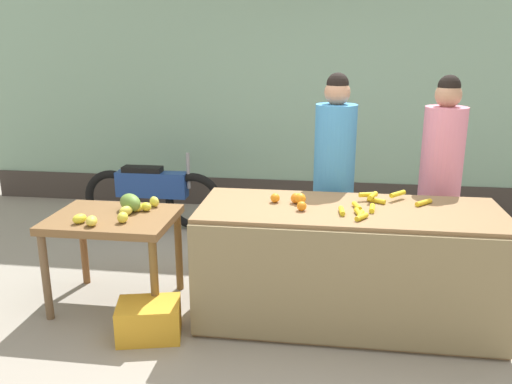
{
  "coord_description": "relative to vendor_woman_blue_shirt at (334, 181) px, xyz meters",
  "views": [
    {
      "loc": [
        0.23,
        -3.64,
        2.03
      ],
      "look_at": [
        -0.3,
        0.15,
        0.94
      ],
      "focal_mm": 36.72,
      "sensor_mm": 36.0,
      "label": 1
    }
  ],
  "objects": [
    {
      "name": "vendor_woman_pink_shirt",
      "position": [
        0.88,
        0.09,
        -0.01
      ],
      "size": [
        0.34,
        0.34,
        1.79
      ],
      "color": "#33333D",
      "rests_on": "ground"
    },
    {
      "name": "vendor_woman_blue_shirt",
      "position": [
        0.0,
        0.0,
        0.0
      ],
      "size": [
        0.34,
        0.34,
        1.8
      ],
      "color": "#33333D",
      "rests_on": "ground"
    },
    {
      "name": "orange_pile",
      "position": [
        -0.29,
        -0.64,
        0.01
      ],
      "size": [
        0.28,
        0.25,
        0.08
      ],
      "color": "orange",
      "rests_on": "fruit_stall_counter"
    },
    {
      "name": "market_wall_back",
      "position": [
        -0.29,
        2.17,
        0.78
      ],
      "size": [
        8.38,
        0.23,
        3.44
      ],
      "color": "#8CB299",
      "rests_on": "ground"
    },
    {
      "name": "ground_plane",
      "position": [
        -0.29,
        -0.66,
        -0.91
      ],
      "size": [
        24.0,
        24.0,
        0.0
      ],
      "primitive_type": "plane",
      "color": "gray"
    },
    {
      "name": "banana_bunch_pile",
      "position": [
        0.28,
        -0.64,
        0.0
      ],
      "size": [
        0.69,
        0.63,
        0.07
      ],
      "color": "gold",
      "rests_on": "fruit_stall_counter"
    },
    {
      "name": "mango_papaya_pile",
      "position": [
        -1.6,
        -0.6,
        -0.11
      ],
      "size": [
        0.53,
        0.63,
        0.14
      ],
      "color": "yellow",
      "rests_on": "side_table_wooden"
    },
    {
      "name": "produce_crate",
      "position": [
        -1.27,
        -1.11,
        -0.78
      ],
      "size": [
        0.5,
        0.42,
        0.26
      ],
      "primitive_type": "cube",
      "rotation": [
        0.0,
        0.0,
        0.24
      ],
      "color": "gold",
      "rests_on": "ground"
    },
    {
      "name": "fruit_stall_counter",
      "position": [
        0.11,
        -0.67,
        -0.47
      ],
      "size": [
        2.17,
        0.85,
        0.89
      ],
      "color": "olive",
      "rests_on": "ground"
    },
    {
      "name": "produce_sack",
      "position": [
        -0.97,
        0.15,
        -0.68
      ],
      "size": [
        0.47,
        0.46,
        0.45
      ],
      "primitive_type": "ellipsoid",
      "rotation": [
        0.0,
        0.0,
        0.7
      ],
      "color": "maroon",
      "rests_on": "ground"
    },
    {
      "name": "parked_motorcycle",
      "position": [
        -2.0,
        1.13,
        -0.51
      ],
      "size": [
        1.6,
        0.18,
        0.88
      ],
      "color": "black",
      "rests_on": "ground"
    },
    {
      "name": "side_table_wooden",
      "position": [
        -1.69,
        -0.66,
        -0.27
      ],
      "size": [
        0.94,
        0.73,
        0.75
      ],
      "color": "brown",
      "rests_on": "ground"
    }
  ]
}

